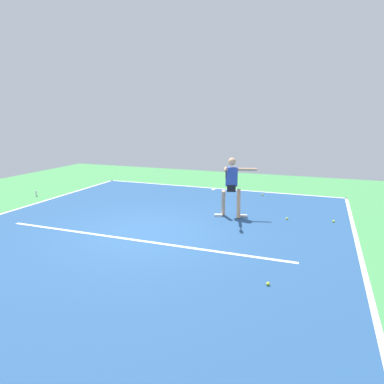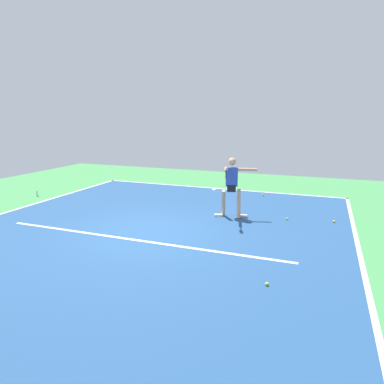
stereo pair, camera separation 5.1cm
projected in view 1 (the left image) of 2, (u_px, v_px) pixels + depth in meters
The scene contains 13 objects.
ground_plane at pixel (147, 232), 8.80m from camera, with size 20.23×20.23×0.00m, color #428E4C.
court_surface at pixel (147, 232), 8.80m from camera, with size 9.98×11.82×0.00m, color navy.
court_line_baseline_near at pixel (215, 188), 14.15m from camera, with size 9.98×0.10×0.01m, color white.
court_line_sideline_left at pixel (362, 260), 7.09m from camera, with size 0.10×11.82×0.01m, color white.
court_line_sideline_right at pixel (3, 213), 10.51m from camera, with size 0.10×11.82×0.01m, color white.
court_line_service at pixel (136, 240), 8.26m from camera, with size 7.48×0.10×0.01m, color white.
court_line_centre_mark at pixel (213, 189), 13.97m from camera, with size 0.10×0.30×0.01m, color white.
tennis_player at pixel (232, 184), 9.93m from camera, with size 1.17×1.31×1.76m.
tennis_ball_far_corner at pixel (334, 221), 9.62m from camera, with size 0.07×0.07×0.07m, color #CCE033.
tennis_ball_near_player at pixel (268, 284), 6.04m from camera, with size 0.07×0.07×0.07m, color #CCE033.
tennis_ball_centre_court at pixel (263, 195), 12.86m from camera, with size 0.07×0.07×0.07m, color yellow.
tennis_ball_near_service_line at pixel (287, 219), 9.87m from camera, with size 0.07×0.07×0.07m, color #C6E53D.
water_bottle at pixel (36, 193), 12.72m from camera, with size 0.07×0.07×0.22m, color white.
Camera 1 is at (-4.03, 7.43, 2.90)m, focal length 32.38 mm.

